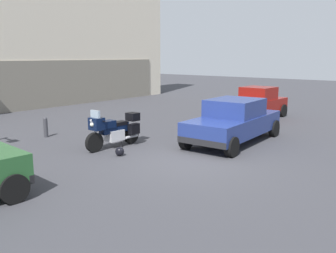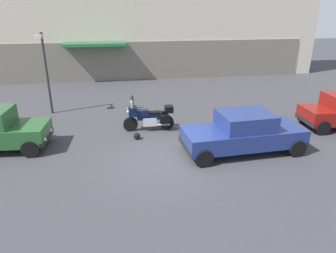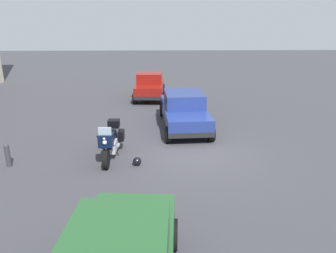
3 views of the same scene
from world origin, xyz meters
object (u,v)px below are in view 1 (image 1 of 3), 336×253
motorcycle (114,129)px  helmet (120,152)px  bollard_curbside (46,126)px  car_sedan_far (234,121)px  car_compact_side (258,103)px

motorcycle → helmet: size_ratio=8.08×
helmet → bollard_curbside: bollard_curbside is taller
car_sedan_far → bollard_curbside: 7.10m
motorcycle → helmet: (-0.65, -0.94, -0.48)m
motorcycle → bollard_curbside: (-0.60, 3.22, -0.21)m
car_sedan_far → motorcycle: bearing=136.3°
car_sedan_far → bollard_curbside: size_ratio=5.96×
motorcycle → helmet: 1.24m
motorcycle → bollard_curbside: size_ratio=2.90×
bollard_curbside → helmet: bearing=-90.7°
motorcycle → car_sedan_far: car_sedan_far is taller
helmet → motorcycle: bearing=55.3°
car_sedan_far → bollard_curbside: bearing=119.4°
helmet → car_compact_side: (9.21, -0.17, 0.63)m
car_sedan_far → car_compact_side: bearing=13.9°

